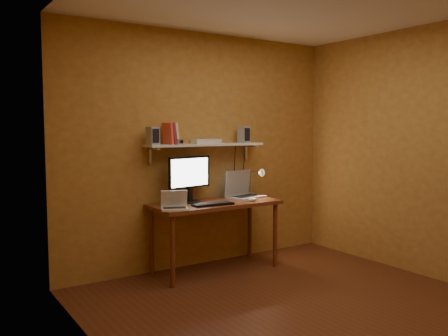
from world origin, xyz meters
TOP-DOWN VIEW (x-y plane):
  - room at (0.00, 0.00)m, footprint 3.44×3.24m
  - desk at (-0.03, 1.28)m, footprint 1.40×0.60m
  - wall_shelf at (-0.03, 1.47)m, footprint 1.40×0.25m
  - monitor at (-0.27, 1.41)m, footprint 0.54×0.27m
  - laptop at (0.42, 1.42)m, footprint 0.47×0.38m
  - netbook at (-0.61, 1.12)m, footprint 0.31×0.27m
  - keyboard at (-0.16, 1.12)m, footprint 0.45×0.18m
  - mouse at (0.34, 1.11)m, footprint 0.11×0.07m
  - desk_lamp at (0.63, 1.41)m, footprint 0.09×0.23m
  - speaker_left at (-0.67, 1.46)m, footprint 0.12×0.12m
  - speaker_right at (0.48, 1.47)m, footprint 0.13×0.13m
  - books at (-0.46, 1.48)m, footprint 0.14×0.16m
  - shelf_camera at (-0.38, 1.41)m, footprint 0.10×0.06m
  - router at (-0.03, 1.47)m, footprint 0.32×0.23m

SIDE VIEW (x-z plane):
  - desk at x=-0.03m, z-range 0.29..1.04m
  - keyboard at x=-0.16m, z-range 0.75..0.77m
  - mouse at x=0.34m, z-range 0.75..0.79m
  - netbook at x=-0.61m, z-range 0.71..0.90m
  - laptop at x=0.42m, z-range 0.68..0.98m
  - desk_lamp at x=0.63m, z-range 0.77..1.15m
  - monitor at x=-0.27m, z-range 0.78..1.27m
  - room at x=0.00m, z-range -0.02..2.62m
  - wall_shelf at x=-0.03m, z-range 1.26..1.46m
  - router at x=-0.03m, z-range 1.38..1.42m
  - shelf_camera at x=-0.38m, z-range 1.37..1.43m
  - speaker_left at x=-0.67m, z-range 1.38..1.56m
  - speaker_right at x=0.48m, z-range 1.38..1.57m
  - books at x=-0.46m, z-range 1.37..1.60m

